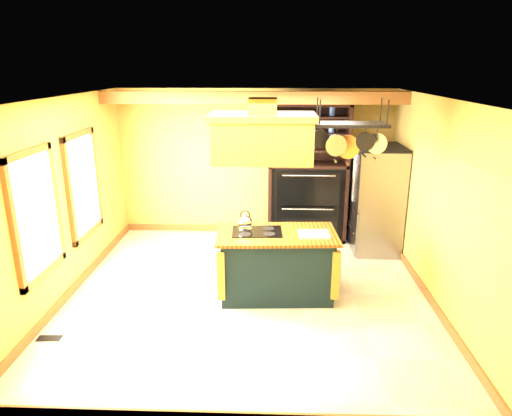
# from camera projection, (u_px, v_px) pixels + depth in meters

# --- Properties ---
(floor) EXTENTS (5.00, 5.00, 0.00)m
(floor) POSITION_uv_depth(u_px,v_px,m) (248.00, 292.00, 6.49)
(floor) COLOR beige
(floor) RESTS_ON ground
(ceiling) EXTENTS (5.00, 5.00, 0.00)m
(ceiling) POSITION_uv_depth(u_px,v_px,m) (247.00, 98.00, 5.68)
(ceiling) COLOR white
(ceiling) RESTS_ON wall_back
(wall_back) EXTENTS (5.00, 0.02, 2.70)m
(wall_back) POSITION_uv_depth(u_px,v_px,m) (255.00, 163.00, 8.47)
(wall_back) COLOR gold
(wall_back) RESTS_ON floor
(wall_front) EXTENTS (5.00, 0.02, 2.70)m
(wall_front) POSITION_uv_depth(u_px,v_px,m) (231.00, 289.00, 3.70)
(wall_front) COLOR gold
(wall_front) RESTS_ON floor
(wall_left) EXTENTS (0.02, 5.00, 2.70)m
(wall_left) POSITION_uv_depth(u_px,v_px,m) (64.00, 200.00, 6.17)
(wall_left) COLOR gold
(wall_left) RESTS_ON floor
(wall_right) EXTENTS (0.02, 5.00, 2.70)m
(wall_right) POSITION_uv_depth(u_px,v_px,m) (437.00, 203.00, 6.00)
(wall_right) COLOR gold
(wall_right) RESTS_ON floor
(ceiling_beam) EXTENTS (5.00, 0.15, 0.20)m
(ceiling_beam) POSITION_uv_depth(u_px,v_px,m) (253.00, 98.00, 7.34)
(ceiling_beam) COLOR brown
(ceiling_beam) RESTS_ON ceiling
(window_near) EXTENTS (0.06, 1.06, 1.56)m
(window_near) POSITION_uv_depth(u_px,v_px,m) (37.00, 215.00, 5.40)
(window_near) COLOR brown
(window_near) RESTS_ON wall_left
(window_far) EXTENTS (0.06, 1.06, 1.56)m
(window_far) POSITION_uv_depth(u_px,v_px,m) (84.00, 185.00, 6.73)
(window_far) COLOR brown
(window_far) RESTS_ON wall_left
(kitchen_island) EXTENTS (1.66, 0.98, 1.11)m
(kitchen_island) POSITION_uv_depth(u_px,v_px,m) (276.00, 263.00, 6.30)
(kitchen_island) COLOR black
(kitchen_island) RESTS_ON floor
(range_hood) EXTENTS (1.33, 0.75, 0.80)m
(range_hood) POSITION_uv_depth(u_px,v_px,m) (263.00, 136.00, 5.78)
(range_hood) COLOR #CB8432
(range_hood) RESTS_ON ceiling
(pot_rack) EXTENTS (0.97, 0.45, 0.77)m
(pot_rack) POSITION_uv_depth(u_px,v_px,m) (350.00, 133.00, 5.74)
(pot_rack) COLOR black
(pot_rack) RESTS_ON ceiling
(refrigerator) EXTENTS (0.77, 0.91, 1.78)m
(refrigerator) POSITION_uv_depth(u_px,v_px,m) (376.00, 202.00, 7.76)
(refrigerator) COLOR gray
(refrigerator) RESTS_ON floor
(hutch) EXTENTS (1.40, 0.63, 2.48)m
(hutch) POSITION_uv_depth(u_px,v_px,m) (307.00, 188.00, 8.30)
(hutch) COLOR black
(hutch) RESTS_ON floor
(floor_register) EXTENTS (0.29, 0.13, 0.01)m
(floor_register) POSITION_uv_depth(u_px,v_px,m) (49.00, 338.00, 5.39)
(floor_register) COLOR black
(floor_register) RESTS_ON floor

